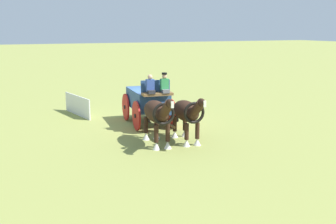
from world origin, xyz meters
name	(u,v)px	position (x,y,z in m)	size (l,w,h in m)	color
ground_plane	(148,124)	(0.00, 0.00, 0.00)	(220.00, 220.00, 0.00)	olive
show_wagon	(149,100)	(0.17, -0.02, 1.23)	(5.91, 2.18, 2.75)	#2D4C7A
draft_horse_near	(187,113)	(3.82, 0.29, 1.27)	(3.09, 1.06, 2.13)	#331E14
draft_horse_off	(157,114)	(3.69, -1.01, 1.33)	(3.22, 1.08, 2.19)	#331E14
sponsor_banner	(77,105)	(-3.45, -2.83, 0.55)	(3.20, 0.06, 1.10)	silver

